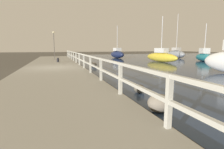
# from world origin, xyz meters

# --- Properties ---
(ground_plane) EXTENTS (120.00, 120.00, 0.00)m
(ground_plane) POSITION_xyz_m (0.00, 0.00, 0.00)
(ground_plane) COLOR #4C473D
(dock_walkway) EXTENTS (4.45, 36.00, 0.28)m
(dock_walkway) POSITION_xyz_m (0.00, 0.00, 0.14)
(dock_walkway) COLOR gray
(dock_walkway) RESTS_ON ground
(railing) EXTENTS (0.10, 32.50, 1.01)m
(railing) POSITION_xyz_m (2.13, 0.00, 0.96)
(railing) COLOR beige
(railing) RESTS_ON dock_walkway
(boulder_water_edge) EXTENTS (0.44, 0.39, 0.33)m
(boulder_water_edge) POSITION_xyz_m (3.27, -7.81, 0.16)
(boulder_water_edge) COLOR #666056
(boulder_water_edge) RESTS_ON ground
(boulder_downstream) EXTENTS (0.67, 0.60, 0.50)m
(boulder_downstream) POSITION_xyz_m (2.86, -9.82, 0.25)
(boulder_downstream) COLOR gray
(boulder_downstream) RESTS_ON ground
(boulder_far_strip) EXTENTS (0.58, 0.52, 0.44)m
(boulder_far_strip) POSITION_xyz_m (3.50, 1.89, 0.22)
(boulder_far_strip) COLOR #666056
(boulder_far_strip) RESTS_ON ground
(mooring_bollard) EXTENTS (0.25, 0.25, 0.46)m
(mooring_bollard) POSITION_xyz_m (0.43, 4.95, 0.51)
(mooring_bollard) COLOR black
(mooring_bollard) RESTS_ON dock_walkway
(dock_lamp) EXTENTS (0.25, 0.25, 3.41)m
(dock_lamp) POSITION_xyz_m (0.11, 8.74, 2.73)
(dock_lamp) COLOR #514C47
(dock_lamp) RESTS_ON dock_walkway
(sailboat_gray) EXTENTS (1.69, 4.00, 7.19)m
(sailboat_gray) POSITION_xyz_m (19.68, 11.15, 0.73)
(sailboat_gray) COLOR gray
(sailboat_gray) RESTS_ON water_surface
(sailboat_navy) EXTENTS (1.87, 4.31, 5.33)m
(sailboat_navy) POSITION_xyz_m (10.15, 14.11, 0.69)
(sailboat_navy) COLOR #192347
(sailboat_navy) RESTS_ON water_surface
(sailboat_teal) EXTENTS (2.31, 3.82, 4.74)m
(sailboat_teal) POSITION_xyz_m (18.47, 4.05, 0.63)
(sailboat_teal) COLOR #1E707A
(sailboat_teal) RESTS_ON water_surface
(sailboat_yellow) EXTENTS (1.67, 5.63, 5.48)m
(sailboat_yellow) POSITION_xyz_m (12.63, 4.91, 0.67)
(sailboat_yellow) COLOR gold
(sailboat_yellow) RESTS_ON water_surface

